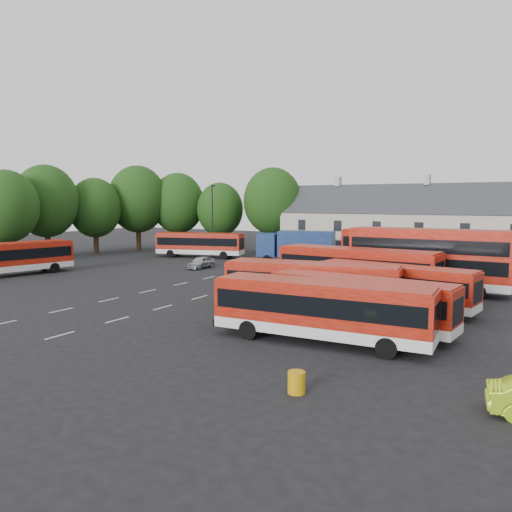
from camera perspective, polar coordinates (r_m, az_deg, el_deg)
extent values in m
plane|color=black|center=(41.22, -10.34, -3.55)|extent=(140.00, 140.00, 0.00)
cube|color=beige|center=(32.23, -27.01, -6.88)|extent=(0.15, 1.80, 0.01)
cube|color=beige|center=(34.46, -21.37, -5.80)|extent=(0.15, 1.80, 0.01)
cube|color=beige|center=(36.99, -16.47, -4.82)|extent=(0.15, 1.80, 0.01)
cube|color=beige|center=(39.76, -12.24, -3.94)|extent=(0.15, 1.80, 0.01)
cube|color=beige|center=(42.73, -8.58, -3.16)|extent=(0.15, 1.80, 0.01)
cube|color=beige|center=(45.85, -5.42, -2.48)|extent=(0.15, 1.80, 0.01)
cube|color=beige|center=(49.10, -2.67, -1.87)|extent=(0.15, 1.80, 0.01)
cube|color=beige|center=(52.46, -0.26, -1.34)|extent=(0.15, 1.80, 0.01)
cube|color=beige|center=(55.90, 1.85, -0.87)|extent=(0.15, 1.80, 0.01)
cube|color=beige|center=(28.22, -21.51, -8.44)|extent=(0.15, 1.80, 0.01)
cube|color=beige|center=(30.74, -15.57, -7.03)|extent=(0.15, 1.80, 0.01)
cube|color=beige|center=(33.55, -10.62, -5.79)|extent=(0.15, 1.80, 0.01)
cube|color=beige|center=(36.59, -6.47, -4.72)|extent=(0.15, 1.80, 0.01)
cube|color=beige|center=(39.79, -2.98, -3.80)|extent=(0.15, 1.80, 0.01)
cube|color=beige|center=(43.13, -0.03, -3.00)|extent=(0.15, 1.80, 0.01)
cube|color=beige|center=(46.57, 2.48, -2.32)|extent=(0.15, 1.80, 0.01)
cube|color=beige|center=(50.09, 4.65, -1.72)|extent=(0.15, 1.80, 0.01)
cube|color=beige|center=(53.68, 6.53, -1.21)|extent=(0.15, 1.80, 0.01)
cylinder|color=black|center=(64.11, -26.46, 1.11)|extent=(0.70, 0.70, 3.85)
ellipsoid|color=#1F3F11|center=(63.92, -26.66, 5.10)|extent=(7.26, 7.26, 8.35)
cylinder|color=black|center=(68.32, -22.71, 1.71)|extent=(0.70, 0.70, 4.20)
ellipsoid|color=#1F3F11|center=(68.15, -22.88, 5.80)|extent=(7.92, 7.92, 9.11)
cylinder|color=black|center=(70.56, -17.82, 1.81)|extent=(0.70, 0.70, 3.67)
ellipsoid|color=#1F3F11|center=(70.38, -17.93, 5.27)|extent=(6.93, 6.93, 7.97)
cylinder|color=black|center=(73.24, -13.27, 2.37)|extent=(0.70, 0.70, 4.38)
ellipsoid|color=#1F3F11|center=(73.08, -13.37, 6.34)|extent=(8.25, 8.25, 9.49)
cylinder|color=black|center=(73.57, -8.85, 2.35)|extent=(0.70, 0.70, 4.02)
ellipsoid|color=#1F3F11|center=(73.40, -8.92, 5.98)|extent=(7.59, 7.59, 8.73)
cylinder|color=black|center=(71.55, -4.12, 2.08)|extent=(0.70, 0.70, 3.50)
ellipsoid|color=#1F3F11|center=(71.37, -4.14, 5.34)|extent=(6.60, 6.60, 7.59)
cylinder|color=black|center=(68.17, 1.90, 2.18)|extent=(0.70, 0.70, 4.20)
ellipsoid|color=#1F3F11|center=(67.99, 1.91, 6.28)|extent=(7.92, 7.92, 9.11)
cube|color=beige|center=(62.06, 18.78, 2.05)|extent=(35.00, 7.00, 5.50)
cube|color=#2D3035|center=(61.93, 18.87, 4.59)|extent=(35.70, 7.13, 7.13)
cube|color=beige|center=(65.12, 9.38, 8.40)|extent=(0.60, 0.90, 1.20)
cube|color=beige|center=(61.96, 19.00, 8.25)|extent=(0.60, 0.90, 1.20)
cube|color=silver|center=(25.03, 7.43, -8.12)|extent=(10.94, 3.13, 0.54)
cube|color=#9E1909|center=(24.75, 7.47, -5.36)|extent=(10.94, 3.13, 1.92)
cube|color=black|center=(24.74, 7.47, -5.25)|extent=(10.52, 3.16, 0.93)
cube|color=#9E1909|center=(24.57, 7.51, -3.06)|extent=(10.72, 3.02, 0.12)
cylinder|color=black|center=(25.46, -0.87, -8.44)|extent=(1.00, 0.34, 0.98)
cylinder|color=black|center=(25.26, 15.79, -8.81)|extent=(1.00, 0.34, 0.98)
cube|color=silver|center=(27.64, 11.67, -6.91)|extent=(10.37, 3.31, 0.51)
cube|color=#9E1909|center=(27.40, 11.73, -4.55)|extent=(10.37, 3.31, 1.81)
cube|color=black|center=(27.40, 11.73, -4.45)|extent=(9.97, 3.32, 0.88)
cube|color=#9E1909|center=(27.24, 11.77, -2.59)|extent=(10.16, 3.19, 0.11)
cylinder|color=black|center=(28.29, 4.71, -7.02)|extent=(0.95, 0.35, 0.93)
cylinder|color=black|center=(27.53, 18.82, -7.72)|extent=(0.95, 0.35, 0.93)
cube|color=silver|center=(31.90, 6.30, -4.95)|extent=(11.22, 4.11, 0.55)
cube|color=#9E1909|center=(31.68, 6.33, -2.73)|extent=(11.22, 4.11, 1.94)
cube|color=black|center=(31.67, 6.33, -2.65)|extent=(10.80, 4.10, 0.95)
cube|color=#9E1909|center=(31.54, 6.35, -0.90)|extent=(10.99, 3.98, 0.12)
cylinder|color=black|center=(32.03, -0.34, -5.36)|extent=(1.03, 0.43, 1.00)
cylinder|color=black|center=(32.30, 12.88, -5.42)|extent=(1.03, 0.43, 1.00)
cube|color=silver|center=(33.40, 15.48, -4.73)|extent=(10.42, 3.74, 0.51)
cube|color=#9E1909|center=(33.20, 15.54, -2.76)|extent=(10.42, 3.74, 1.81)
cube|color=black|center=(33.19, 15.54, -2.68)|extent=(10.02, 3.74, 0.88)
cube|color=#9E1909|center=(33.07, 15.58, -1.14)|extent=(10.20, 3.62, 0.11)
cylinder|color=black|center=(33.93, 9.68, -4.85)|extent=(0.95, 0.39, 0.93)
cylinder|color=black|center=(33.31, 21.36, -5.41)|extent=(0.95, 0.39, 0.93)
cube|color=silver|center=(38.55, 11.42, -2.96)|extent=(12.31, 3.66, 0.61)
cube|color=#9E1909|center=(38.35, 11.46, -0.93)|extent=(12.31, 3.66, 2.15)
cube|color=black|center=(38.35, 11.46, -0.85)|extent=(11.83, 3.69, 1.05)
cube|color=#9E1909|center=(38.23, 11.50, 0.75)|extent=(12.06, 3.54, 0.13)
cylinder|color=black|center=(39.21, 5.46, -3.16)|extent=(1.12, 0.39, 1.10)
cylinder|color=black|center=(38.42, 17.48, -3.62)|extent=(1.12, 0.39, 1.10)
cube|color=silver|center=(40.79, 19.00, -2.71)|extent=(11.88, 2.84, 0.59)
cube|color=#9E1909|center=(40.53, 19.11, 0.23)|extent=(11.88, 2.84, 3.61)
cube|color=black|center=(40.61, 19.07, -0.75)|extent=(11.40, 2.89, 1.02)
cube|color=#9E1909|center=(40.39, 19.20, 2.85)|extent=(11.64, 2.73, 0.13)
cylinder|color=black|center=(40.65, 13.38, -2.99)|extent=(1.08, 0.31, 1.08)
cylinder|color=black|center=(41.41, 24.48, -3.21)|extent=(1.08, 0.31, 1.08)
cube|color=black|center=(40.47, 19.14, 1.21)|extent=(11.40, 2.89, 1.02)
cube|color=silver|center=(45.48, 16.42, -1.81)|extent=(11.09, 3.83, 0.54)
cube|color=#9E1909|center=(45.26, 16.49, 0.60)|extent=(11.09, 3.83, 3.31)
cube|color=black|center=(45.32, 16.47, -0.20)|extent=(10.67, 3.83, 0.94)
cube|color=#9E1909|center=(45.13, 16.56, 2.76)|extent=(10.86, 3.70, 0.12)
cylinder|color=black|center=(45.89, 11.85, -1.96)|extent=(1.01, 0.40, 0.99)
cylinder|color=black|center=(45.43, 21.01, -2.33)|extent=(1.01, 0.40, 0.99)
cube|color=black|center=(45.20, 16.52, 1.41)|extent=(10.67, 3.83, 0.94)
cube|color=silver|center=(52.07, -26.09, -1.19)|extent=(4.58, 11.24, 0.55)
cube|color=#9E1909|center=(51.93, -26.15, 0.17)|extent=(4.58, 11.24, 1.94)
cube|color=black|center=(51.93, -26.15, 0.23)|extent=(4.56, 10.83, 0.95)
cube|color=#9E1909|center=(51.84, -26.21, 1.30)|extent=(4.44, 11.01, 0.12)
cylinder|color=black|center=(54.50, -23.10, -1.04)|extent=(0.47, 1.03, 1.00)
cube|color=silver|center=(62.36, -6.43, 0.53)|extent=(11.09, 5.35, 0.54)
cube|color=#9E1909|center=(62.25, -6.44, 1.66)|extent=(11.09, 5.35, 1.92)
cube|color=black|center=(62.25, -6.44, 1.71)|extent=(10.69, 5.29, 0.94)
cube|color=#9E1909|center=(62.18, -6.45, 2.59)|extent=(10.85, 5.19, 0.12)
cylinder|color=black|center=(62.71, -9.74, 0.27)|extent=(1.02, 0.54, 0.98)
cylinder|color=black|center=(62.28, -3.08, 0.31)|extent=(1.02, 0.54, 0.98)
cube|color=black|center=(55.63, 4.55, -0.22)|extent=(8.72, 4.13, 0.32)
cube|color=navy|center=(56.26, 1.42, 1.33)|extent=(2.66, 3.05, 2.53)
cube|color=black|center=(56.51, 0.45, 1.74)|extent=(0.62, 2.20, 1.26)
cube|color=navy|center=(55.22, 5.79, 1.37)|extent=(6.45, 3.95, 2.85)
cylinder|color=black|center=(55.23, 1.29, -0.42)|extent=(1.09, 0.53, 1.05)
cylinder|color=black|center=(56.20, 8.01, -0.36)|extent=(1.09, 0.53, 1.05)
imported|color=#B1B4BA|center=(52.24, -6.34, -0.72)|extent=(1.68, 3.76, 1.26)
cylinder|color=#C7920B|center=(18.77, 4.65, -14.20)|extent=(0.64, 0.64, 0.80)
cylinder|color=black|center=(62.90, -5.01, 3.96)|extent=(0.16, 0.16, 8.89)
cube|color=black|center=(62.66, -4.91, 8.02)|extent=(0.58, 0.39, 0.16)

